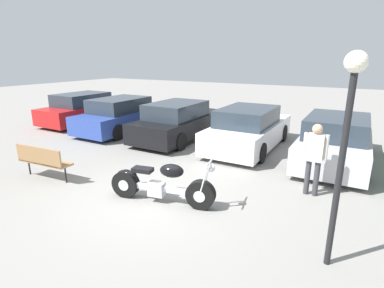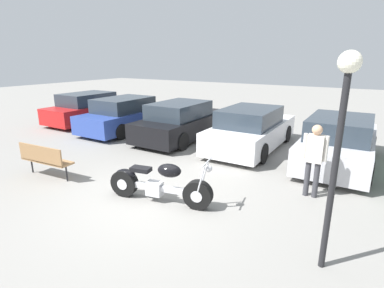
# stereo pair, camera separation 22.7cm
# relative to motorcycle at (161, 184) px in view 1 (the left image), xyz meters

# --- Properties ---
(ground_plane) EXTENTS (60.00, 60.00, 0.00)m
(ground_plane) POSITION_rel_motorcycle_xyz_m (-0.29, 0.01, -0.41)
(ground_plane) COLOR gray
(motorcycle) EXTENTS (2.36, 0.83, 1.05)m
(motorcycle) POSITION_rel_motorcycle_xyz_m (0.00, 0.00, 0.00)
(motorcycle) COLOR black
(motorcycle) RESTS_ON ground_plane
(parked_car_red) EXTENTS (1.89, 4.46, 1.42)m
(parked_car_red) POSITION_rel_motorcycle_xyz_m (-7.94, 5.04, 0.25)
(parked_car_red) COLOR red
(parked_car_red) RESTS_ON ground_plane
(parked_car_blue) EXTENTS (1.89, 4.46, 1.42)m
(parked_car_blue) POSITION_rel_motorcycle_xyz_m (-5.21, 4.65, 0.25)
(parked_car_blue) COLOR #2D479E
(parked_car_blue) RESTS_ON ground_plane
(parked_car_black) EXTENTS (1.89, 4.46, 1.42)m
(parked_car_black) POSITION_rel_motorcycle_xyz_m (-2.47, 4.74, 0.25)
(parked_car_black) COLOR black
(parked_car_black) RESTS_ON ground_plane
(parked_car_white) EXTENTS (1.89, 4.46, 1.42)m
(parked_car_white) POSITION_rel_motorcycle_xyz_m (0.26, 4.86, 0.25)
(parked_car_white) COLOR white
(parked_car_white) RESTS_ON ground_plane
(parked_car_silver) EXTENTS (1.89, 4.46, 1.42)m
(parked_car_silver) POSITION_rel_motorcycle_xyz_m (3.00, 4.69, 0.25)
(parked_car_silver) COLOR #BCBCC1
(parked_car_silver) RESTS_ON ground_plane
(park_bench) EXTENTS (1.56, 0.51, 0.89)m
(park_bench) POSITION_rel_motorcycle_xyz_m (-3.32, -0.45, 0.14)
(park_bench) COLOR #997047
(park_bench) RESTS_ON ground_plane
(lamp_post) EXTENTS (0.29, 0.29, 3.11)m
(lamp_post) POSITION_rel_motorcycle_xyz_m (3.37, -0.42, 1.80)
(lamp_post) COLOR black
(lamp_post) RESTS_ON ground_plane
(person_standing) EXTENTS (0.52, 0.22, 1.65)m
(person_standing) POSITION_rel_motorcycle_xyz_m (2.76, 1.99, 0.57)
(person_standing) COLOR #38383D
(person_standing) RESTS_ON ground_plane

